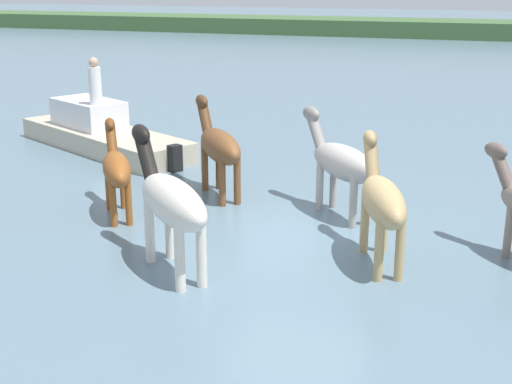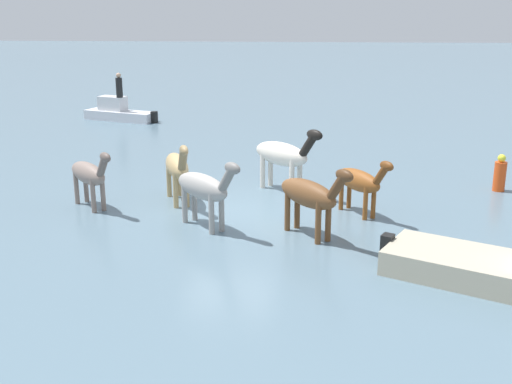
# 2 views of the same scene
# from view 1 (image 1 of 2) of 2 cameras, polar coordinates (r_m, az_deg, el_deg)

# --- Properties ---
(ground_plane) EXTENTS (180.71, 180.71, 0.00)m
(ground_plane) POSITION_cam_1_polar(r_m,az_deg,el_deg) (12.37, 3.43, -3.55)
(ground_plane) COLOR slate
(distant_shoreline) EXTENTS (162.64, 6.00, 2.40)m
(distant_shoreline) POSITION_cam_1_polar(r_m,az_deg,el_deg) (56.13, 16.47, 11.94)
(distant_shoreline) COLOR #3B5B32
(distant_shoreline) RESTS_ON ground_plane
(horse_lead) EXTENTS (1.53, 1.97, 1.69)m
(horse_lead) POSITION_cam_1_polar(r_m,az_deg,el_deg) (13.35, -11.25, 1.90)
(horse_lead) COLOR brown
(horse_lead) RESTS_ON ground_plane
(horse_chestnut_trailing) EXTENTS (1.90, 2.14, 1.93)m
(horse_chestnut_trailing) POSITION_cam_1_polar(r_m,az_deg,el_deg) (14.32, -3.04, 3.77)
(horse_chestnut_trailing) COLOR brown
(horse_chestnut_trailing) RESTS_ON ground_plane
(horse_mid_herd) EXTENTS (1.26, 2.41, 1.90)m
(horse_mid_herd) POSITION_cam_1_polar(r_m,az_deg,el_deg) (11.01, 10.18, -0.66)
(horse_mid_herd) COLOR tan
(horse_mid_herd) RESTS_ON ground_plane
(horse_dun_straggler) EXTENTS (2.25, 2.11, 2.08)m
(horse_dun_straggler) POSITION_cam_1_polar(r_m,az_deg,el_deg) (10.59, -6.94, -0.69)
(horse_dun_straggler) COLOR silver
(horse_dun_straggler) RESTS_ON ground_plane
(horse_rear_stallion) EXTENTS (2.03, 1.99, 1.91)m
(horse_rear_stallion) POSITION_cam_1_polar(r_m,az_deg,el_deg) (13.16, 6.94, 2.43)
(horse_rear_stallion) COLOR #9E9993
(horse_rear_stallion) RESTS_ON ground_plane
(boat_dinghy_port) EXTENTS (5.94, 4.08, 1.37)m
(boat_dinghy_port) POSITION_cam_1_polar(r_m,az_deg,el_deg) (18.97, -12.40, 4.43)
(boat_dinghy_port) COLOR #B7AD93
(boat_dinghy_port) RESTS_ON ground_plane
(person_spotter_bow) EXTENTS (0.32, 0.32, 1.19)m
(person_spotter_bow) POSITION_cam_1_polar(r_m,az_deg,el_deg) (18.45, -12.92, 8.61)
(person_spotter_bow) COLOR silver
(person_spotter_bow) RESTS_ON boat_dinghy_port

